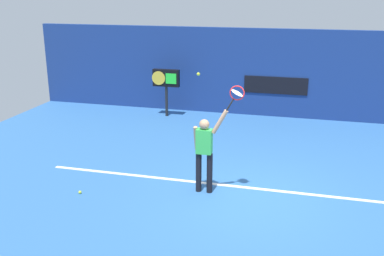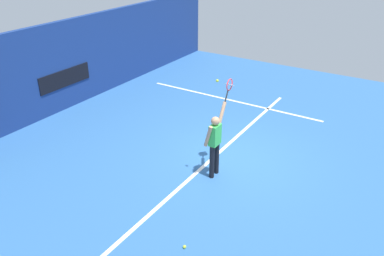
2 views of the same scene
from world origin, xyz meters
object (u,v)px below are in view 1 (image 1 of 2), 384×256
tennis_player (205,149)px  tennis_ball (198,74)px  spare_ball (80,192)px  tennis_racket (236,94)px  scoreboard_clock (166,80)px

tennis_player → tennis_ball: 1.68m
tennis_player → spare_ball: size_ratio=28.55×
tennis_racket → spare_ball: 4.09m
spare_ball → scoreboard_clock: bearing=90.7°
tennis_ball → spare_ball: (-2.53, -0.73, -2.65)m
tennis_player → spare_ball: 2.94m
tennis_player → spare_ball: bearing=-162.9°
scoreboard_clock → spare_ball: size_ratio=24.69×
tennis_player → tennis_ball: size_ratio=28.55×
tennis_player → tennis_ball: bearing=-145.4°
scoreboard_clock → tennis_ball: bearing=-65.9°
tennis_ball → spare_ball: size_ratio=1.00×
scoreboard_clock → spare_ball: bearing=-89.3°
spare_ball → tennis_player: bearing=17.1°
tennis_ball → scoreboard_clock: (-2.60, 5.81, -1.38)m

